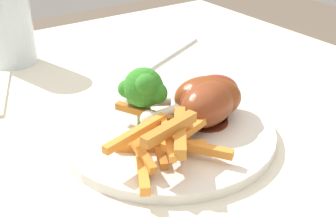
{
  "coord_description": "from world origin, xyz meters",
  "views": [
    {
      "loc": [
        -0.36,
        0.3,
        1.02
      ],
      "look_at": [
        0.01,
        0.04,
        0.78
      ],
      "focal_mm": 48.26,
      "sensor_mm": 36.0,
      "label": 1
    }
  ],
  "objects": [
    {
      "name": "dinner_plate",
      "position": [
        0.01,
        0.04,
        0.76
      ],
      "size": [
        0.24,
        0.24,
        0.01
      ],
      "primitive_type": "cylinder",
      "color": "white",
      "rests_on": "dining_table"
    },
    {
      "name": "water_glass",
      "position": [
        0.33,
        0.12,
        0.81
      ],
      "size": [
        0.07,
        0.07,
        0.13
      ],
      "primitive_type": "cylinder",
      "color": "silver",
      "rests_on": "dining_table"
    },
    {
      "name": "chicken_drumstick_near",
      "position": [
        -0.01,
        0.0,
        0.79
      ],
      "size": [
        0.08,
        0.13,
        0.05
      ],
      "color": "#5C2211",
      "rests_on": "dinner_plate"
    },
    {
      "name": "chicken_drumstick_extra",
      "position": [
        0.0,
        -0.0,
        0.79
      ],
      "size": [
        0.1,
        0.13,
        0.05
      ],
      "color": "#5A210D",
      "rests_on": "dinner_plate"
    },
    {
      "name": "carrot_fries_pile",
      "position": [
        -0.03,
        0.08,
        0.78
      ],
      "size": [
        0.15,
        0.14,
        0.04
      ],
      "color": "orange",
      "rests_on": "dinner_plate"
    },
    {
      "name": "chicken_drumstick_far",
      "position": [
        0.0,
        -0.01,
        0.79
      ],
      "size": [
        0.05,
        0.14,
        0.05
      ],
      "color": "#5C1A10",
      "rests_on": "dinner_plate"
    },
    {
      "name": "fork",
      "position": [
        0.21,
        -0.1,
        0.75
      ],
      "size": [
        0.09,
        0.18,
        0.0
      ],
      "primitive_type": "cube",
      "rotation": [
        0.0,
        0.0,
        2.01
      ],
      "color": "silver",
      "rests_on": "dining_table"
    },
    {
      "name": "dining_table",
      "position": [
        0.0,
        0.0,
        0.62
      ],
      "size": [
        0.93,
        0.74,
        0.75
      ],
      "color": "silver",
      "rests_on": "ground_plane"
    },
    {
      "name": "broccoli_floret_front",
      "position": [
        0.03,
        0.06,
        0.81
      ],
      "size": [
        0.05,
        0.05,
        0.07
      ],
      "color": "#76A356",
      "rests_on": "dinner_plate"
    }
  ]
}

